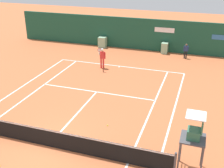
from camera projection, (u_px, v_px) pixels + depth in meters
ground_plane at (54, 139)px, 14.18m from camera, size 80.00×80.00×0.01m
tennis_net at (47, 137)px, 13.48m from camera, size 12.10×0.10×1.07m
sponsor_back_wall at (136, 34)px, 27.80m from camera, size 25.00×1.02×3.05m
umpire_chair at (194, 136)px, 11.44m from camera, size 1.00×1.00×2.69m
player_on_baseline at (102, 57)px, 22.99m from camera, size 0.51×0.84×1.87m
ball_kid_centre_post at (186, 50)px, 25.37m from camera, size 0.45×0.22×1.35m
tennis_ball_mid_court at (107, 125)px, 15.31m from camera, size 0.07×0.07×0.07m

